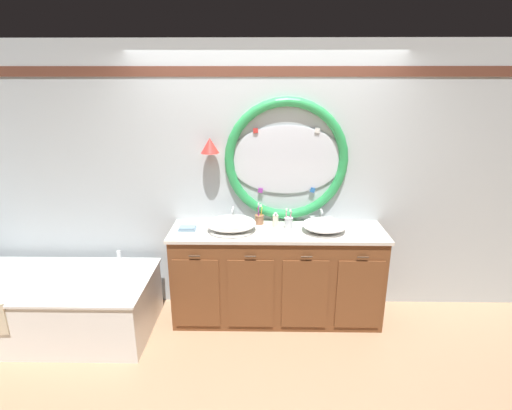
% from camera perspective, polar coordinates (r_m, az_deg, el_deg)
% --- Properties ---
extents(ground_plane, '(14.00, 14.00, 0.00)m').
position_cam_1_polar(ground_plane, '(3.89, 1.18, -17.80)').
color(ground_plane, tan).
extents(back_wall_assembly, '(6.40, 0.26, 2.60)m').
position_cam_1_polar(back_wall_assembly, '(3.86, 1.52, 3.72)').
color(back_wall_assembly, silver).
rests_on(back_wall_assembly, ground_plane).
extents(vanity_counter, '(1.99, 0.59, 0.92)m').
position_cam_1_polar(vanity_counter, '(3.88, 3.00, -9.89)').
color(vanity_counter, brown).
rests_on(vanity_counter, ground_plane).
extents(bathtub, '(1.72, 0.91, 0.65)m').
position_cam_1_polar(bathtub, '(4.15, -26.69, -12.06)').
color(bathtub, white).
rests_on(bathtub, ground_plane).
extents(sink_basin_left, '(0.45, 0.45, 0.14)m').
position_cam_1_polar(sink_basin_left, '(3.65, -3.55, -2.68)').
color(sink_basin_left, white).
rests_on(sink_basin_left, vanity_counter).
extents(sink_basin_right, '(0.40, 0.40, 0.12)m').
position_cam_1_polar(sink_basin_right, '(3.69, 9.77, -2.87)').
color(sink_basin_right, white).
rests_on(sink_basin_right, vanity_counter).
extents(faucet_set_left, '(0.24, 0.15, 0.16)m').
position_cam_1_polar(faucet_set_left, '(3.86, -3.31, -1.62)').
color(faucet_set_left, silver).
rests_on(faucet_set_left, vanity_counter).
extents(faucet_set_right, '(0.22, 0.12, 0.14)m').
position_cam_1_polar(faucet_set_right, '(3.90, 9.30, -1.78)').
color(faucet_set_right, silver).
rests_on(faucet_set_right, vanity_counter).
extents(toothbrush_holder_left, '(0.09, 0.09, 0.22)m').
position_cam_1_polar(toothbrush_holder_left, '(3.82, 0.47, -1.97)').
color(toothbrush_holder_left, '#996647').
rests_on(toothbrush_holder_left, vanity_counter).
extents(toothbrush_holder_right, '(0.08, 0.08, 0.19)m').
position_cam_1_polar(toothbrush_holder_right, '(3.73, 4.70, -2.48)').
color(toothbrush_holder_right, silver).
rests_on(toothbrush_holder_right, vanity_counter).
extents(soap_dispenser, '(0.06, 0.06, 0.15)m').
position_cam_1_polar(soap_dispenser, '(3.75, 2.82, -2.23)').
color(soap_dispenser, '#EFE5C6').
rests_on(soap_dispenser, vanity_counter).
extents(folded_hand_towel, '(0.16, 0.10, 0.03)m').
position_cam_1_polar(folded_hand_towel, '(3.74, -9.84, -3.33)').
color(folded_hand_towel, '#7593A8').
rests_on(folded_hand_towel, vanity_counter).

